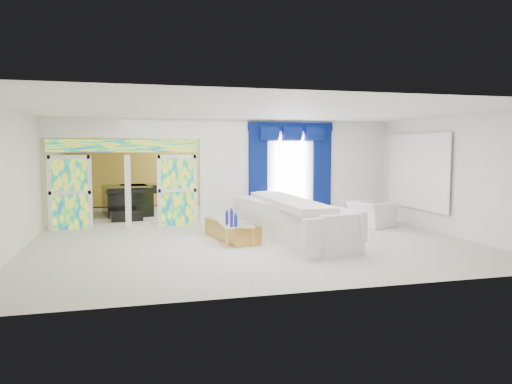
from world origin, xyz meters
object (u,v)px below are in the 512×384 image
object	(u,v)px
white_sofa	(289,221)
grand_piano	(127,200)
coffee_table	(232,231)
armchair	(372,214)
console_table	(272,217)

from	to	relation	value
white_sofa	grand_piano	world-z (taller)	grand_piano
white_sofa	coffee_table	world-z (taller)	white_sofa
coffee_table	grand_piano	bearing A→B (deg)	114.69
white_sofa	armchair	world-z (taller)	white_sofa
white_sofa	console_table	distance (m)	2.62
coffee_table	armchair	bearing A→B (deg)	12.66
console_table	armchair	world-z (taller)	armchair
coffee_table	console_table	bearing A→B (deg)	53.57
white_sofa	coffee_table	distance (m)	1.40
armchair	grand_piano	bearing A→B (deg)	40.67
coffee_table	armchair	world-z (taller)	armchair
coffee_table	grand_piano	world-z (taller)	grand_piano
console_table	coffee_table	bearing A→B (deg)	-126.43
white_sofa	grand_piano	size ratio (longest dim) A/B	2.39
white_sofa	armchair	bearing A→B (deg)	12.43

